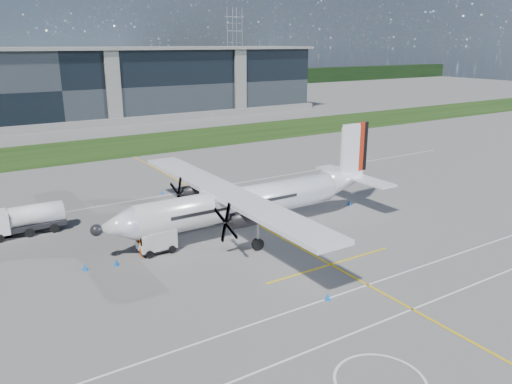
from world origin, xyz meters
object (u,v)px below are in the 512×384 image
at_px(safety_cone_stbdwing, 162,192).
at_px(safety_cone_tail, 349,203).
at_px(ground_crew_person, 141,246).
at_px(safety_cone_fwd, 85,267).
at_px(baggage_tug, 157,241).
at_px(turboprop_aircraft, 250,183).
at_px(fuel_tanker_truck, 19,221).
at_px(safety_cone_portwing, 328,296).
at_px(pylon_east, 235,46).
at_px(safety_cone_nose_port, 116,262).

distance_m(safety_cone_stbdwing, safety_cone_tail, 20.89).
height_order(ground_crew_person, safety_cone_stbdwing, ground_crew_person).
relative_size(safety_cone_fwd, safety_cone_stbdwing, 1.00).
height_order(baggage_tug, safety_cone_tail, baggage_tug).
distance_m(turboprop_aircraft, fuel_tanker_truck, 20.77).
relative_size(fuel_tanker_truck, safety_cone_tail, 13.94).
distance_m(safety_cone_portwing, safety_cone_tail, 20.95).
relative_size(turboprop_aircraft, ground_crew_person, 16.10).
height_order(pylon_east, fuel_tanker_truck, pylon_east).
distance_m(baggage_tug, safety_cone_portwing, 15.17).
bearing_deg(baggage_tug, safety_cone_tail, 2.10).
relative_size(fuel_tanker_truck, ground_crew_person, 3.84).
relative_size(turboprop_aircraft, safety_cone_portwing, 58.40).
xyz_separation_m(safety_cone_fwd, safety_cone_nose_port, (2.25, -0.46, 0.00)).
height_order(fuel_tanker_truck, baggage_tug, fuel_tanker_truck).
bearing_deg(baggage_tug, ground_crew_person, -168.45).
bearing_deg(safety_cone_nose_port, safety_cone_tail, 3.51).
relative_size(turboprop_aircraft, safety_cone_tail, 58.40).
height_order(turboprop_aircraft, ground_crew_person, turboprop_aircraft).
relative_size(turboprop_aircraft, baggage_tug, 9.13).
distance_m(baggage_tug, safety_cone_tail, 21.85).
bearing_deg(safety_cone_stbdwing, ground_crew_person, -117.54).
bearing_deg(pylon_east, fuel_tanker_truck, -126.59).
height_order(baggage_tug, safety_cone_nose_port, baggage_tug).
bearing_deg(safety_cone_fwd, safety_cone_portwing, -46.82).
bearing_deg(pylon_east, safety_cone_fwd, -123.80).
xyz_separation_m(safety_cone_fwd, safety_cone_stbdwing, (12.50, 15.45, 0.00)).
xyz_separation_m(pylon_east, ground_crew_person, (-93.82, -146.77, -14.09)).
bearing_deg(turboprop_aircraft, baggage_tug, -177.50).
height_order(baggage_tug, ground_crew_person, baggage_tug).
relative_size(pylon_east, baggage_tug, 9.37).
relative_size(pylon_east, safety_cone_nose_port, 60.00).
bearing_deg(baggage_tug, safety_cone_portwing, -64.04).
distance_m(safety_cone_fwd, safety_cone_stbdwing, 19.87).
distance_m(safety_cone_nose_port, safety_cone_tail, 25.49).
relative_size(safety_cone_fwd, safety_cone_nose_port, 1.00).
height_order(fuel_tanker_truck, ground_crew_person, fuel_tanker_truck).
bearing_deg(safety_cone_portwing, baggage_tug, 115.96).
bearing_deg(safety_cone_nose_port, safety_cone_stbdwing, 57.19).
height_order(pylon_east, safety_cone_stbdwing, pylon_east).
xyz_separation_m(baggage_tug, ground_crew_person, (-1.42, -0.29, -0.05)).
height_order(pylon_east, safety_cone_portwing, pylon_east).
bearing_deg(ground_crew_person, fuel_tanker_truck, 37.79).
height_order(pylon_east, safety_cone_nose_port, pylon_east).
bearing_deg(fuel_tanker_truck, safety_cone_stbdwing, 18.13).
relative_size(safety_cone_fwd, safety_cone_tail, 1.00).
distance_m(fuel_tanker_truck, safety_cone_stbdwing, 16.32).
height_order(fuel_tanker_truck, safety_cone_fwd, fuel_tanker_truck).
xyz_separation_m(safety_cone_fwd, safety_cone_portwing, (12.50, -13.32, 0.00)).
distance_m(ground_crew_person, safety_cone_tail, 23.28).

